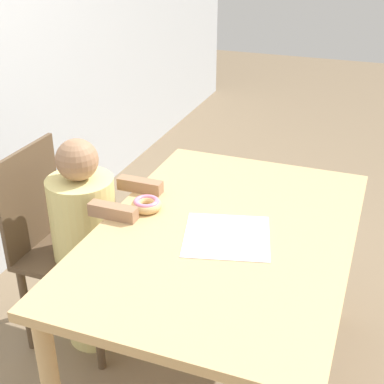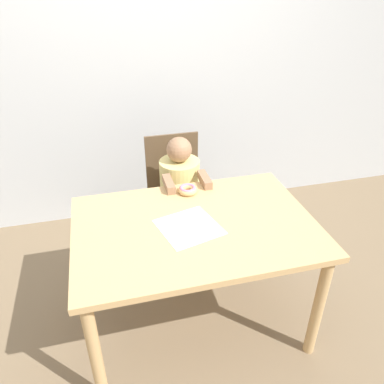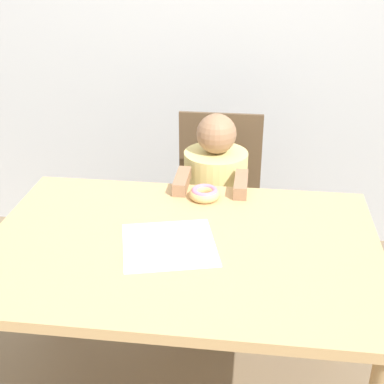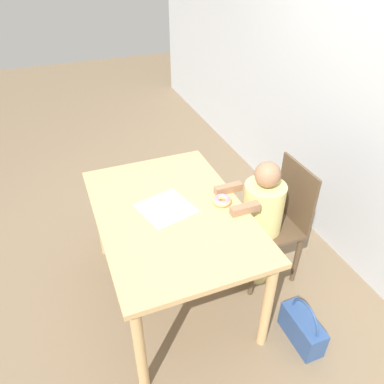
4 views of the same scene
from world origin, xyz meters
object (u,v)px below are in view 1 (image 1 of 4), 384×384
object	(u,v)px
child_figure	(87,249)
handbag	(150,249)
donut	(147,204)
chair	(63,246)

from	to	relation	value
child_figure	handbag	size ratio (longest dim) A/B	2.96
donut	handbag	xyz separation A→B (m)	(0.61, 0.29, -0.65)
chair	handbag	xyz separation A→B (m)	(0.60, -0.12, -0.35)
chair	child_figure	bearing A→B (deg)	-90.00
chair	handbag	size ratio (longest dim) A/B	2.73
child_figure	handbag	xyz separation A→B (m)	(0.60, -0.00, -0.37)
chair	child_figure	distance (m)	0.12
chair	child_figure	size ratio (longest dim) A/B	0.92
chair	donut	distance (m)	0.51
chair	handbag	world-z (taller)	chair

